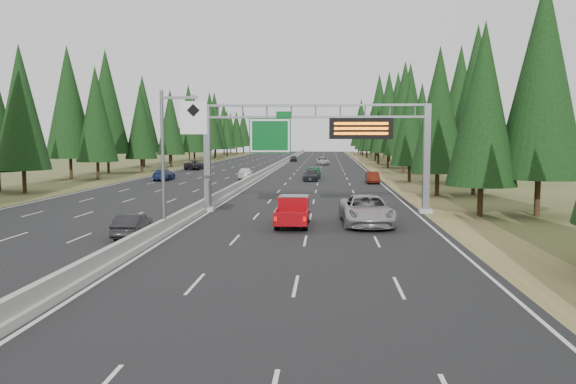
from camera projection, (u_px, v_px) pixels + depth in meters
The scene contains 19 objects.
road at pixel (268, 173), 86.18m from camera, with size 32.00×260.00×0.08m, color black.
shoulder_right at pixel (384, 174), 84.95m from camera, with size 3.60×260.00×0.06m, color olive.
shoulder_left at pixel (154, 173), 87.42m from camera, with size 3.60×260.00×0.06m, color #475025.
median_barrier at pixel (268, 171), 86.15m from camera, with size 0.70×260.00×0.85m.
sign_gantry at pixel (324, 141), 40.26m from camera, with size 16.75×0.98×7.80m.
hov_sign_pole at pixel (173, 152), 31.05m from camera, with size 2.80×0.50×8.00m.
tree_row_right at pixel (418, 110), 80.17m from camera, with size 11.66×240.23×18.83m.
tree_row_left at pixel (100, 109), 76.64m from camera, with size 11.98×239.80×18.88m.
silver_minivan at pixel (367, 210), 34.82m from camera, with size 3.05×6.61×1.84m, color #99999E.
red_pickup at pixel (293, 209), 34.81m from camera, with size 1.95×5.46×1.78m.
car_ahead_green at pixel (314, 172), 74.95m from camera, with size 1.88×4.68×1.60m, color #166233.
car_ahead_dkred at pixel (373, 177), 66.43m from camera, with size 1.45×4.16×1.37m, color #51160B.
car_ahead_dkgrey at pixel (311, 175), 70.52m from camera, with size 1.90×4.68×1.36m, color black.
car_ahead_white at pixel (323, 161), 111.45m from camera, with size 2.41×5.22×1.45m, color #B4B4B4.
car_ahead_far at pixel (293, 158), 126.82m from camera, with size 1.55×3.85×1.31m, color black.
car_onc_near at pixel (133, 225), 30.71m from camera, with size 1.34×3.85×1.27m, color black.
car_onc_blue at pixel (164, 175), 71.10m from camera, with size 2.02×4.96×1.44m, color navy.
car_onc_white at pixel (245, 173), 73.01m from camera, with size 1.86×4.63×1.58m, color silver.
car_onc_far at pixel (196, 165), 94.87m from camera, with size 2.69×5.83×1.62m, color black.
Camera 1 is at (9.13, -5.63, 5.51)m, focal length 35.00 mm.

